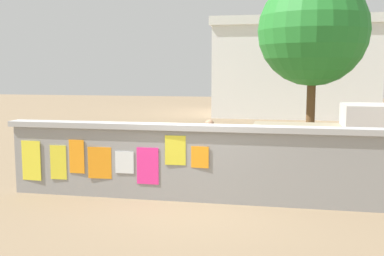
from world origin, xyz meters
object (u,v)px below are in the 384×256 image
Objects in this scene: motorcycle at (140,154)px; bicycle_far at (127,142)px; auto_rickshaw_truck at (327,138)px; tree_roadside at (313,31)px; person_walking at (209,146)px; bicycle_near at (193,148)px.

motorcycle is 2.95m from bicycle_far.
auto_rickshaw_truck is 2.11× the size of bicycle_far.
bicycle_far is 0.26× the size of tree_roadside.
person_walking is (-2.87, -2.45, 0.09)m from auto_rickshaw_truck.
person_walking reaches higher than bicycle_far.
auto_rickshaw_truck is at bearing 40.48° from person_walking.
auto_rickshaw_truck is at bearing 10.86° from motorcycle.
motorcycle is 1.11× the size of bicycle_near.
bicycle_near is at bearing 168.77° from auto_rickshaw_truck.
bicycle_near is at bearing -124.51° from tree_roadside.
tree_roadside reaches higher than motorcycle.
bicycle_near is at bearing 56.23° from motorcycle.
tree_roadside is (6.23, 4.58, 3.93)m from bicycle_far.
auto_rickshaw_truck is 7.13m from tree_roadside.
bicycle_near reaches higher than motorcycle.
person_walking is at bearing -50.08° from bicycle_far.
auto_rickshaw_truck is 2.11× the size of bicycle_near.
person_walking is 9.72m from tree_roadside.
bicycle_near is at bearing 107.38° from person_walking.
person_walking is (3.46, -4.13, 0.62)m from bicycle_far.
bicycle_far is at bearing 165.11° from auto_rickshaw_truck.
person_walking is 0.25× the size of tree_roadside.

